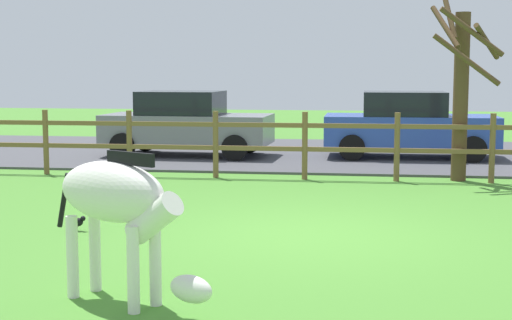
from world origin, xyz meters
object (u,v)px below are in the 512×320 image
zebra (118,204)px  crow_on_grass (77,222)px  bare_tree (461,86)px  parked_car_grey (186,123)px  parked_car_blue (409,124)px

zebra → crow_on_grass: zebra is taller
bare_tree → zebra: bare_tree is taller
bare_tree → parked_car_grey: bare_tree is taller
zebra → parked_car_grey: 11.63m
bare_tree → zebra: (-4.01, -8.35, -0.89)m
zebra → parked_car_blue: (3.24, 11.81, -0.08)m
crow_on_grass → parked_car_grey: 8.54m
parked_car_blue → crow_on_grass: bearing=-118.4°
parked_car_grey → crow_on_grass: bearing=-86.5°
crow_on_grass → parked_car_blue: bearing=61.6°
crow_on_grass → bare_tree: bearing=44.1°
crow_on_grass → parked_car_grey: bearing=93.5°
bare_tree → crow_on_grass: bare_tree is taller
bare_tree → parked_car_grey: bearing=153.0°
parked_car_blue → zebra: bearing=-105.3°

